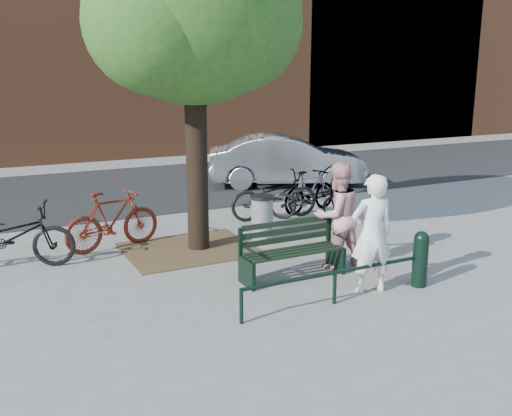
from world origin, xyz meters
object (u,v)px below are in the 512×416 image
person_right (337,216)px  bicycle_c (310,200)px  person_left (372,234)px  park_bench (291,249)px  bollard (420,257)px  litter_bin (262,219)px  parked_car (287,161)px

person_right → bicycle_c: size_ratio=1.00×
person_left → park_bench: bearing=-45.3°
park_bench → bicycle_c: bearing=53.3°
person_left → person_right: 1.22m
bollard → litter_bin: 3.40m
parked_car → litter_bin: bearing=168.8°
park_bench → litter_bin: bearing=76.5°
park_bench → bicycle_c: 3.70m
park_bench → person_left: bearing=-56.4°
park_bench → person_right: person_right is taller
bicycle_c → bollard: bearing=-150.0°
person_right → bicycle_c: (1.26, 2.90, -0.43)m
park_bench → parked_car: bearing=60.9°
person_left → bicycle_c: (1.46, 4.10, -0.44)m
park_bench → bollard: park_bench is taller
person_right → bicycle_c: bearing=-114.5°
person_left → litter_bin: 3.09m
person_right → park_bench: bearing=3.2°
bollard → bicycle_c: 4.30m
person_left → litter_bin: (-0.29, 3.05, -0.44)m
park_bench → bicycle_c: (2.21, 2.97, 0.00)m
bicycle_c → parked_car: (1.54, 3.76, 0.27)m
person_right → litter_bin: person_right is taller
bicycle_c → person_right: bearing=-165.4°
bicycle_c → parked_car: size_ratio=0.40×
park_bench → person_right: (0.95, 0.07, 0.43)m
person_left → litter_bin: person_left is taller
park_bench → bollard: (1.60, -1.29, 0.00)m
parked_car → bollard: bearing=-171.8°
park_bench → person_right: bearing=4.3°
person_left → bicycle_c: 4.37m
person_right → parked_car: (2.80, 6.66, -0.16)m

